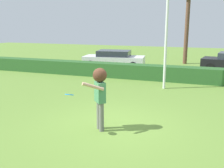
% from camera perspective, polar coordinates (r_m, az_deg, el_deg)
% --- Properties ---
extents(ground_plane, '(60.00, 60.00, 0.00)m').
position_cam_1_polar(ground_plane, '(7.94, -0.13, -9.15)').
color(ground_plane, olive).
extents(person, '(0.51, 0.82, 1.82)m').
position_cam_1_polar(person, '(7.28, -2.72, -1.20)').
color(person, slate).
rests_on(person, ground).
extents(frisbee, '(0.24, 0.24, 0.09)m').
position_cam_1_polar(frisbee, '(6.96, -9.36, -2.31)').
color(frisbee, '#268CE5').
extents(lamppost, '(0.24, 0.24, 6.51)m').
position_cam_1_polar(lamppost, '(12.36, 12.06, 15.37)').
color(lamppost, silver).
rests_on(lamppost, ground).
extents(hedge_row, '(25.53, 0.90, 0.80)m').
position_cam_1_polar(hedge_row, '(14.54, 9.53, 2.48)').
color(hedge_row, '#2A5A26').
rests_on(hedge_row, ground).
extents(parked_car_white, '(4.38, 2.23, 1.25)m').
position_cam_1_polar(parked_car_white, '(18.23, 0.44, 5.64)').
color(parked_car_white, white).
rests_on(parked_car_white, ground).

